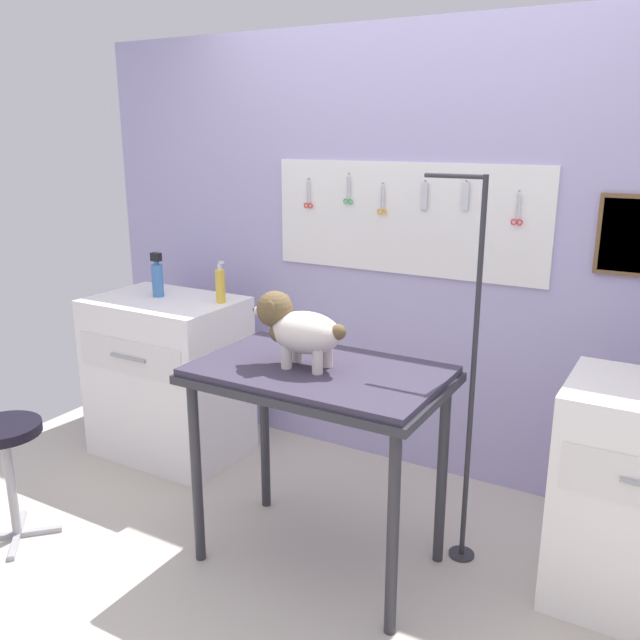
{
  "coord_description": "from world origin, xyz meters",
  "views": [
    {
      "loc": [
        1.28,
        -1.94,
        1.78
      ],
      "look_at": [
        0.04,
        0.21,
        1.08
      ],
      "focal_mm": 37.84,
      "sensor_mm": 36.0,
      "label": 1
    }
  ],
  "objects_px": {
    "grooming_arm": "(470,392)",
    "counter_left": "(169,377)",
    "spray_bottle_tall": "(157,278)",
    "dog": "(297,328)",
    "grooming_table": "(319,390)",
    "stool": "(6,447)"
  },
  "relations": [
    {
      "from": "grooming_table",
      "to": "counter_left",
      "type": "bearing_deg",
      "value": 159.23
    },
    {
      "from": "grooming_table",
      "to": "counter_left",
      "type": "height_order",
      "value": "counter_left"
    },
    {
      "from": "grooming_arm",
      "to": "stool",
      "type": "xyz_separation_m",
      "value": [
        -1.79,
        -0.87,
        -0.31
      ]
    },
    {
      "from": "grooming_table",
      "to": "spray_bottle_tall",
      "type": "bearing_deg",
      "value": 159.04
    },
    {
      "from": "grooming_table",
      "to": "stool",
      "type": "xyz_separation_m",
      "value": [
        -1.27,
        -0.54,
        -0.33
      ]
    },
    {
      "from": "counter_left",
      "to": "spray_bottle_tall",
      "type": "height_order",
      "value": "spray_bottle_tall"
    },
    {
      "from": "grooming_arm",
      "to": "counter_left",
      "type": "bearing_deg",
      "value": 175.4
    },
    {
      "from": "dog",
      "to": "grooming_arm",
      "type": "bearing_deg",
      "value": 30.33
    },
    {
      "from": "grooming_arm",
      "to": "spray_bottle_tall",
      "type": "bearing_deg",
      "value": 174.63
    },
    {
      "from": "grooming_arm",
      "to": "counter_left",
      "type": "xyz_separation_m",
      "value": [
        -1.76,
        0.14,
        -0.31
      ]
    },
    {
      "from": "grooming_arm",
      "to": "counter_left",
      "type": "relative_size",
      "value": 1.8
    },
    {
      "from": "counter_left",
      "to": "spray_bottle_tall",
      "type": "xyz_separation_m",
      "value": [
        -0.07,
        0.03,
        0.56
      ]
    },
    {
      "from": "counter_left",
      "to": "spray_bottle_tall",
      "type": "relative_size",
      "value": 3.72
    },
    {
      "from": "grooming_arm",
      "to": "dog",
      "type": "relative_size",
      "value": 3.95
    },
    {
      "from": "dog",
      "to": "stool",
      "type": "distance_m",
      "value": 1.42
    },
    {
      "from": "dog",
      "to": "spray_bottle_tall",
      "type": "xyz_separation_m",
      "value": [
        -1.22,
        0.53,
        -0.03
      ]
    },
    {
      "from": "grooming_arm",
      "to": "dog",
      "type": "xyz_separation_m",
      "value": [
        -0.6,
        -0.35,
        0.27
      ]
    },
    {
      "from": "counter_left",
      "to": "spray_bottle_tall",
      "type": "bearing_deg",
      "value": 155.52
    },
    {
      "from": "grooming_arm",
      "to": "counter_left",
      "type": "height_order",
      "value": "grooming_arm"
    },
    {
      "from": "grooming_table",
      "to": "spray_bottle_tall",
      "type": "distance_m",
      "value": 1.42
    },
    {
      "from": "grooming_table",
      "to": "spray_bottle_tall",
      "type": "relative_size",
      "value": 4.17
    },
    {
      "from": "grooming_table",
      "to": "grooming_arm",
      "type": "xyz_separation_m",
      "value": [
        0.52,
        0.33,
        -0.02
      ]
    }
  ]
}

